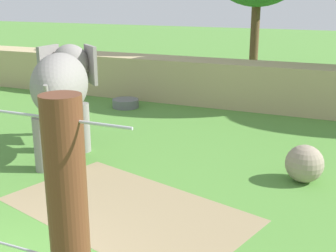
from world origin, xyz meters
TOP-DOWN VIEW (x-y plane):
  - dirt_patch at (0.96, 3.37)m, footprint 6.04×4.45m
  - embankment_wall at (0.00, 13.72)m, footprint 36.00×1.80m
  - elephant at (-2.28, 5.64)m, footprint 2.76×3.87m
  - enrichment_ball at (4.30, 6.52)m, footprint 0.96×0.96m
  - water_tub at (-3.59, 11.54)m, footprint 1.10×1.10m

SIDE VIEW (x-z plane):
  - dirt_patch at x=0.96m, z-range 0.00..0.01m
  - water_tub at x=-3.59m, z-range 0.01..0.36m
  - enrichment_ball at x=4.30m, z-range 0.00..0.96m
  - embankment_wall at x=0.00m, z-range 0.00..1.87m
  - elephant at x=-2.28m, z-range 0.50..3.61m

